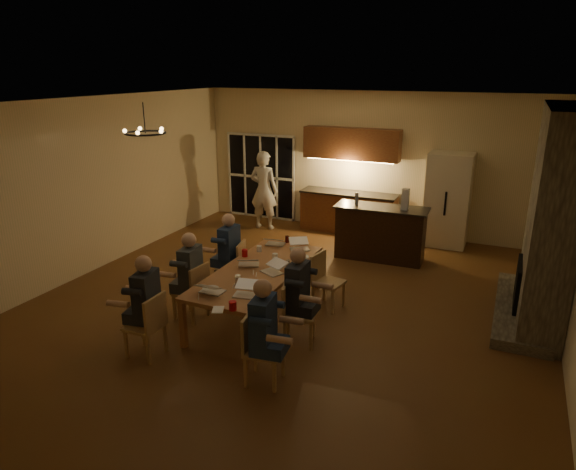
# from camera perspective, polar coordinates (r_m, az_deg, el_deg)

# --- Properties ---
(floor) EXTENTS (9.00, 9.00, 0.00)m
(floor) POSITION_cam_1_polar(r_m,az_deg,el_deg) (8.42, -0.14, -7.83)
(floor) COLOR brown
(floor) RESTS_ON ground
(back_wall) EXTENTS (8.00, 0.04, 3.20)m
(back_wall) POSITION_cam_1_polar(r_m,az_deg,el_deg) (12.02, 8.75, 7.95)
(back_wall) COLOR beige
(back_wall) RESTS_ON ground
(left_wall) EXTENTS (0.04, 9.00, 3.20)m
(left_wall) POSITION_cam_1_polar(r_m,az_deg,el_deg) (10.13, -21.48, 4.99)
(left_wall) COLOR beige
(left_wall) RESTS_ON ground
(ceiling) EXTENTS (8.00, 9.00, 0.04)m
(ceiling) POSITION_cam_1_polar(r_m,az_deg,el_deg) (7.58, -0.16, 14.59)
(ceiling) COLOR white
(ceiling) RESTS_ON back_wall
(french_doors) EXTENTS (1.86, 0.08, 2.10)m
(french_doors) POSITION_cam_1_polar(r_m,az_deg,el_deg) (13.04, -3.00, 6.47)
(french_doors) COLOR black
(french_doors) RESTS_ON ground
(fireplace) EXTENTS (0.58, 2.50, 3.20)m
(fireplace) POSITION_cam_1_polar(r_m,az_deg,el_deg) (8.40, 27.28, 1.68)
(fireplace) COLOR #766E5D
(fireplace) RESTS_ON ground
(kitchenette) EXTENTS (2.24, 0.68, 2.40)m
(kitchenette) POSITION_cam_1_polar(r_m,az_deg,el_deg) (11.88, 6.84, 5.94)
(kitchenette) COLOR brown
(kitchenette) RESTS_ON ground
(refrigerator) EXTENTS (0.90, 0.68, 2.00)m
(refrigerator) POSITION_cam_1_polar(r_m,az_deg,el_deg) (11.45, 17.31, 3.74)
(refrigerator) COLOR beige
(refrigerator) RESTS_ON ground
(dining_table) EXTENTS (1.10, 2.72, 0.75)m
(dining_table) POSITION_cam_1_polar(r_m,az_deg,el_deg) (8.00, -3.34, -6.36)
(dining_table) COLOR #A66B42
(dining_table) RESTS_ON ground
(bar_island) EXTENTS (1.83, 0.74, 1.08)m
(bar_island) POSITION_cam_1_polar(r_m,az_deg,el_deg) (10.39, 10.21, 0.22)
(bar_island) COLOR black
(bar_island) RESTS_ON ground
(chair_left_near) EXTENTS (0.44, 0.44, 0.89)m
(chair_left_near) POSITION_cam_1_polar(r_m,az_deg,el_deg) (7.15, -15.65, -9.61)
(chair_left_near) COLOR tan
(chair_left_near) RESTS_ON ground
(chair_left_mid) EXTENTS (0.48, 0.48, 0.89)m
(chair_left_mid) POSITION_cam_1_polar(r_m,az_deg,el_deg) (8.00, -10.80, -6.14)
(chair_left_mid) COLOR tan
(chair_left_mid) RESTS_ON ground
(chair_left_far) EXTENTS (0.52, 0.52, 0.89)m
(chair_left_far) POSITION_cam_1_polar(r_m,az_deg,el_deg) (8.84, -6.40, -3.50)
(chair_left_far) COLOR tan
(chair_left_far) RESTS_ON ground
(chair_right_near) EXTENTS (0.49, 0.49, 0.89)m
(chair_right_near) POSITION_cam_1_polar(r_m,az_deg,el_deg) (6.36, -2.62, -12.58)
(chair_right_near) COLOR tan
(chair_right_near) RESTS_ON ground
(chair_right_mid) EXTENTS (0.55, 0.55, 0.89)m
(chair_right_mid) POSITION_cam_1_polar(r_m,az_deg,el_deg) (7.18, 1.28, -8.73)
(chair_right_mid) COLOR tan
(chair_right_mid) RESTS_ON ground
(chair_right_far) EXTENTS (0.51, 0.51, 0.89)m
(chair_right_far) POSITION_cam_1_polar(r_m,az_deg,el_deg) (8.21, 4.53, -5.20)
(chair_right_far) COLOR tan
(chair_right_far) RESTS_ON ground
(person_left_near) EXTENTS (0.71, 0.71, 1.38)m
(person_left_near) POSITION_cam_1_polar(r_m,az_deg,el_deg) (7.14, -15.38, -7.43)
(person_left_near) COLOR #22252C
(person_left_near) RESTS_ON ground
(person_right_near) EXTENTS (0.67, 0.67, 1.38)m
(person_right_near) POSITION_cam_1_polar(r_m,az_deg,el_deg) (6.20, -2.76, -10.84)
(person_right_near) COLOR navy
(person_right_near) RESTS_ON ground
(person_left_mid) EXTENTS (0.67, 0.67, 1.38)m
(person_left_mid) POSITION_cam_1_polar(r_m,az_deg,el_deg) (7.90, -10.72, -4.53)
(person_left_mid) COLOR #343A3E
(person_left_mid) RESTS_ON ground
(person_right_mid) EXTENTS (0.61, 0.61, 1.38)m
(person_right_mid) POSITION_cam_1_polar(r_m,az_deg,el_deg) (7.15, 1.07, -6.67)
(person_right_mid) COLOR #22252C
(person_right_mid) RESTS_ON ground
(person_left_far) EXTENTS (0.62, 0.62, 1.38)m
(person_left_far) POSITION_cam_1_polar(r_m,az_deg,el_deg) (8.78, -6.50, -1.96)
(person_left_far) COLOR navy
(person_left_far) RESTS_ON ground
(standing_person) EXTENTS (0.69, 0.47, 1.85)m
(standing_person) POSITION_cam_1_polar(r_m,az_deg,el_deg) (12.15, -2.70, 5.00)
(standing_person) COLOR silver
(standing_person) RESTS_ON ground
(chandelier) EXTENTS (0.62, 0.62, 0.03)m
(chandelier) POSITION_cam_1_polar(r_m,az_deg,el_deg) (8.12, -15.57, 10.85)
(chandelier) COLOR black
(chandelier) RESTS_ON ceiling
(laptop_a) EXTENTS (0.32, 0.28, 0.23)m
(laptop_a) POSITION_cam_1_polar(r_m,az_deg,el_deg) (7.13, -8.43, -5.45)
(laptop_a) COLOR silver
(laptop_a) RESTS_ON dining_table
(laptop_b) EXTENTS (0.37, 0.34, 0.23)m
(laptop_b) POSITION_cam_1_polar(r_m,az_deg,el_deg) (6.96, -4.74, -5.89)
(laptop_b) COLOR silver
(laptop_b) RESTS_ON dining_table
(laptop_c) EXTENTS (0.41, 0.39, 0.23)m
(laptop_c) POSITION_cam_1_polar(r_m,az_deg,el_deg) (8.01, -4.41, -2.58)
(laptop_c) COLOR silver
(laptop_c) RESTS_ON dining_table
(laptop_d) EXTENTS (0.41, 0.39, 0.23)m
(laptop_d) POSITION_cam_1_polar(r_m,az_deg,el_deg) (7.69, -1.83, -3.43)
(laptop_d) COLOR silver
(laptop_d) RESTS_ON dining_table
(laptop_e) EXTENTS (0.36, 0.33, 0.23)m
(laptop_e) POSITION_cam_1_polar(r_m,az_deg,el_deg) (8.90, -1.40, -0.36)
(laptop_e) COLOR silver
(laptop_e) RESTS_ON dining_table
(laptop_f) EXTENTS (0.42, 0.41, 0.23)m
(laptop_f) POSITION_cam_1_polar(r_m,az_deg,el_deg) (8.65, 1.30, -0.92)
(laptop_f) COLOR silver
(laptop_f) RESTS_ON dining_table
(mug_front) EXTENTS (0.08, 0.08, 0.10)m
(mug_front) POSITION_cam_1_polar(r_m,az_deg,el_deg) (7.44, -5.59, -4.80)
(mug_front) COLOR white
(mug_front) RESTS_ON dining_table
(mug_mid) EXTENTS (0.09, 0.09, 0.10)m
(mug_mid) POSITION_cam_1_polar(r_m,az_deg,el_deg) (8.24, -1.44, -2.40)
(mug_mid) COLOR white
(mug_mid) RESTS_ON dining_table
(mug_back) EXTENTS (0.08, 0.08, 0.10)m
(mug_back) POSITION_cam_1_polar(r_m,az_deg,el_deg) (8.60, -3.22, -1.52)
(mug_back) COLOR white
(mug_back) RESTS_ON dining_table
(redcup_near) EXTENTS (0.10, 0.10, 0.12)m
(redcup_near) POSITION_cam_1_polar(r_m,az_deg,el_deg) (6.61, -6.17, -7.82)
(redcup_near) COLOR #BA0C13
(redcup_near) RESTS_ON dining_table
(redcup_mid) EXTENTS (0.09, 0.09, 0.12)m
(redcup_mid) POSITION_cam_1_polar(r_m,az_deg,el_deg) (8.39, -4.83, -2.01)
(redcup_mid) COLOR #BA0C13
(redcup_mid) RESTS_ON dining_table
(redcup_far) EXTENTS (0.08, 0.08, 0.12)m
(redcup_far) POSITION_cam_1_polar(r_m,az_deg,el_deg) (8.96, 1.67, -0.61)
(redcup_far) COLOR #BA0C13
(redcup_far) RESTS_ON dining_table
(can_silver) EXTENTS (0.07, 0.07, 0.12)m
(can_silver) POSITION_cam_1_polar(r_m,az_deg,el_deg) (7.33, -5.67, -5.08)
(can_silver) COLOR #B2B2B7
(can_silver) RESTS_ON dining_table
(can_cola) EXTENTS (0.07, 0.07, 0.12)m
(can_cola) POSITION_cam_1_polar(r_m,az_deg,el_deg) (9.02, -0.10, -0.47)
(can_cola) COLOR #3F0F0C
(can_cola) RESTS_ON dining_table
(can_right) EXTENTS (0.07, 0.07, 0.12)m
(can_right) POSITION_cam_1_polar(r_m,az_deg,el_deg) (7.90, -0.01, -3.24)
(can_right) COLOR #B2B2B7
(can_right) RESTS_ON dining_table
(plate_near) EXTENTS (0.24, 0.24, 0.02)m
(plate_near) POSITION_cam_1_polar(r_m,az_deg,el_deg) (7.24, -2.84, -5.78)
(plate_near) COLOR white
(plate_near) RESTS_ON dining_table
(plate_left) EXTENTS (0.24, 0.24, 0.02)m
(plate_left) POSITION_cam_1_polar(r_m,az_deg,el_deg) (7.24, -8.58, -5.95)
(plate_left) COLOR white
(plate_left) RESTS_ON dining_table
(plate_far) EXTENTS (0.23, 0.23, 0.02)m
(plate_far) POSITION_cam_1_polar(r_m,az_deg,el_deg) (8.33, 1.56, -2.45)
(plate_far) COLOR white
(plate_far) RESTS_ON dining_table
(notepad) EXTENTS (0.21, 0.24, 0.01)m
(notepad) POSITION_cam_1_polar(r_m,az_deg,el_deg) (6.65, -7.78, -8.23)
(notepad) COLOR white
(notepad) RESTS_ON dining_table
(bar_bottle) EXTENTS (0.07, 0.07, 0.24)m
(bar_bottle) POSITION_cam_1_polar(r_m,az_deg,el_deg) (10.33, 7.64, 4.05)
(bar_bottle) COLOR #99999E
(bar_bottle) RESTS_ON bar_island
(bar_blender) EXTENTS (0.13, 0.13, 0.41)m
(bar_blender) POSITION_cam_1_polar(r_m,az_deg,el_deg) (10.08, 12.90, 3.89)
(bar_blender) COLOR silver
(bar_blender) RESTS_ON bar_island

